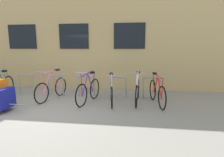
{
  "coord_description": "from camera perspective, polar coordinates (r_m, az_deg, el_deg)",
  "views": [
    {
      "loc": [
        2.64,
        -4.48,
        1.82
      ],
      "look_at": [
        1.87,
        1.6,
        0.76
      ],
      "focal_mm": 28.68,
      "sensor_mm": 36.0,
      "label": 1
    }
  ],
  "objects": [
    {
      "name": "bicycle_teal",
      "position": [
        7.74,
        -31.95,
        -2.27
      ],
      "size": [
        0.46,
        1.79,
        1.09
      ],
      "color": "black",
      "rests_on": "ground"
    },
    {
      "name": "bike_rack",
      "position": [
        6.94,
        -12.98,
        -1.51
      ],
      "size": [
        6.63,
        0.05,
        0.79
      ],
      "color": "gray",
      "rests_on": "ground"
    },
    {
      "name": "ground_plane",
      "position": [
        5.51,
        -22.28,
        -10.23
      ],
      "size": [
        42.0,
        42.0,
        0.0
      ],
      "primitive_type": "plane",
      "color": "gray"
    },
    {
      "name": "bicycle_purple",
      "position": [
        6.07,
        -7.47,
        -3.8
      ],
      "size": [
        0.51,
        1.69,
        1.09
      ],
      "color": "black",
      "rests_on": "ground"
    },
    {
      "name": "bicycle_pink",
      "position": [
        6.73,
        -18.6,
        -2.94
      ],
      "size": [
        0.5,
        1.77,
        1.06
      ],
      "color": "black",
      "rests_on": "ground"
    },
    {
      "name": "bicycle_white",
      "position": [
        6.07,
        8.1,
        -3.85
      ],
      "size": [
        0.44,
        1.81,
        1.08
      ],
      "color": "black",
      "rests_on": "ground"
    },
    {
      "name": "bicycle_silver",
      "position": [
        5.91,
        -0.18,
        -4.31
      ],
      "size": [
        0.44,
        1.63,
        1.01
      ],
      "color": "black",
      "rests_on": "ground"
    },
    {
      "name": "storefront_building",
      "position": [
        10.65,
        -7.32,
        13.17
      ],
      "size": [
        28.0,
        5.28,
        4.92
      ],
      "color": "tan",
      "rests_on": "ground"
    },
    {
      "name": "bicycle_red",
      "position": [
        6.01,
        14.13,
        -4.23
      ],
      "size": [
        0.47,
        1.74,
        1.01
      ],
      "color": "black",
      "rests_on": "ground"
    }
  ]
}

